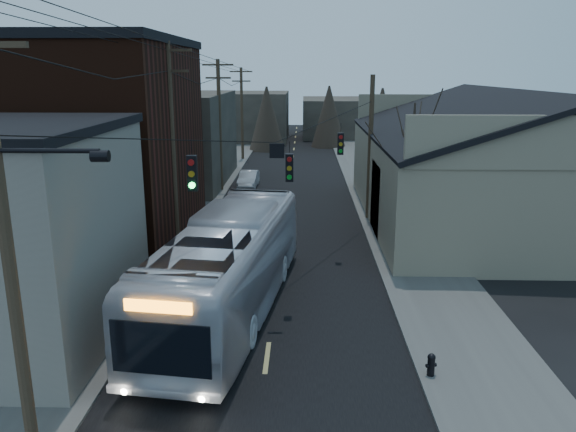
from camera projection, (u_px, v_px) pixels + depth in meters
name	position (u px, v px, depth m)	size (l,w,h in m)	color
road_surface	(287.00, 200.00, 38.84)	(9.00, 110.00, 0.02)	black
sidewalk_left	(194.00, 199.00, 39.00)	(4.00, 110.00, 0.12)	#474744
sidewalk_right	(381.00, 200.00, 38.66)	(4.00, 110.00, 0.12)	#474744
building_brick	(83.00, 147.00, 28.18)	(10.00, 12.00, 10.00)	black
building_left_far	(169.00, 139.00, 44.02)	(9.00, 14.00, 7.00)	#302C26
warehouse	(505.00, 176.00, 32.98)	(16.16, 20.60, 7.73)	#7F735C
building_far_left	(249.00, 116.00, 72.11)	(10.00, 12.00, 6.00)	#302C26
building_far_right	(347.00, 117.00, 76.72)	(12.00, 14.00, 5.00)	#302C26
bare_tree	(411.00, 176.00, 28.09)	(0.40, 0.40, 7.20)	black
utility_lines	(230.00, 138.00, 32.01)	(11.24, 45.28, 10.50)	#382B1E
bus	(228.00, 266.00, 20.41)	(3.07, 13.13, 3.66)	silver
parked_car	(249.00, 179.00, 42.99)	(1.33, 3.81, 1.25)	#ABADB3
fire_hydrant	(431.00, 364.00, 16.26)	(0.33, 0.24, 0.69)	black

